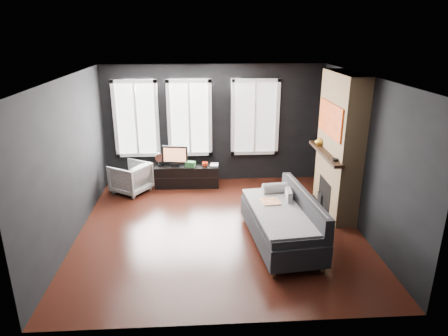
{
  "coord_description": "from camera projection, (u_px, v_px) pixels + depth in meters",
  "views": [
    {
      "loc": [
        -0.32,
        -6.48,
        3.44
      ],
      "look_at": [
        0.1,
        0.3,
        1.05
      ],
      "focal_mm": 32.0,
      "sensor_mm": 36.0,
      "label": 1
    }
  ],
  "objects": [
    {
      "name": "wall_left",
      "position": [
        70.0,
        160.0,
        6.67
      ],
      "size": [
        0.02,
        5.0,
        2.7
      ],
      "primitive_type": "cube",
      "color": "black",
      "rests_on": "ground"
    },
    {
      "name": "monitor",
      "position": [
        175.0,
        155.0,
        8.95
      ],
      "size": [
        0.6,
        0.22,
        0.52
      ],
      "primitive_type": null,
      "rotation": [
        0.0,
        0.0,
        -0.17
      ],
      "color": "black",
      "rests_on": "media_console"
    },
    {
      "name": "mantel_vase",
      "position": [
        319.0,
        141.0,
        7.94
      ],
      "size": [
        0.18,
        0.19,
        0.17
      ],
      "primitive_type": "imported",
      "rotation": [
        0.0,
        0.0,
        0.07
      ],
      "color": "gold",
      "rests_on": "fireplace"
    },
    {
      "name": "stripe_pillow",
      "position": [
        288.0,
        199.0,
        6.91
      ],
      "size": [
        0.1,
        0.34,
        0.34
      ],
      "primitive_type": "cube",
      "rotation": [
        0.0,
        0.0,
        -0.06
      ],
      "color": "gray",
      "rests_on": "sofa"
    },
    {
      "name": "ceiling",
      "position": [
        219.0,
        77.0,
        6.37
      ],
      "size": [
        5.0,
        5.0,
        0.0
      ],
      "primitive_type": "plane",
      "color": "white",
      "rests_on": "ground"
    },
    {
      "name": "wall_back",
      "position": [
        214.0,
        124.0,
        9.17
      ],
      "size": [
        5.0,
        0.02,
        2.7
      ],
      "primitive_type": "cube",
      "color": "black",
      "rests_on": "ground"
    },
    {
      "name": "storage_box",
      "position": [
        190.0,
        164.0,
        8.96
      ],
      "size": [
        0.25,
        0.2,
        0.12
      ],
      "primitive_type": "cube",
      "rotation": [
        0.0,
        0.0,
        -0.35
      ],
      "color": "#2C6930",
      "rests_on": "media_console"
    },
    {
      "name": "mantel_clock",
      "position": [
        335.0,
        160.0,
        7.02
      ],
      "size": [
        0.13,
        0.13,
        0.04
      ],
      "primitive_type": "cylinder",
      "rotation": [
        0.0,
        0.0,
        0.16
      ],
      "color": "black",
      "rests_on": "fireplace"
    },
    {
      "name": "desk_fan",
      "position": [
        160.0,
        159.0,
        9.01
      ],
      "size": [
        0.27,
        0.27,
        0.3
      ],
      "primitive_type": null,
      "rotation": [
        0.0,
        0.0,
        0.31
      ],
      "color": "#999999",
      "rests_on": "media_console"
    },
    {
      "name": "mug",
      "position": [
        205.0,
        164.0,
        8.97
      ],
      "size": [
        0.15,
        0.14,
        0.13
      ],
      "primitive_type": "imported",
      "rotation": [
        0.0,
        0.0,
        -0.37
      ],
      "color": "red",
      "rests_on": "media_console"
    },
    {
      "name": "windows",
      "position": [
        193.0,
        79.0,
        8.77
      ],
      "size": [
        4.0,
        0.16,
        1.76
      ],
      "primitive_type": null,
      "color": "white",
      "rests_on": "wall_back"
    },
    {
      "name": "book",
      "position": [
        210.0,
        160.0,
        9.04
      ],
      "size": [
        0.18,
        0.04,
        0.25
      ],
      "primitive_type": "imported",
      "rotation": [
        0.0,
        0.0,
        -0.11
      ],
      "color": "tan",
      "rests_on": "media_console"
    },
    {
      "name": "floor",
      "position": [
        220.0,
        228.0,
        7.27
      ],
      "size": [
        5.0,
        5.0,
        0.0
      ],
      "primitive_type": "plane",
      "color": "black",
      "rests_on": "ground"
    },
    {
      "name": "sofa",
      "position": [
        281.0,
        219.0,
        6.63
      ],
      "size": [
        1.24,
        2.16,
        0.89
      ],
      "primitive_type": null,
      "rotation": [
        0.0,
        0.0,
        0.1
      ],
      "color": "#242426",
      "rests_on": "floor"
    },
    {
      "name": "armchair",
      "position": [
        131.0,
        176.0,
        8.74
      ],
      "size": [
        0.94,
        0.96,
        0.73
      ],
      "primitive_type": "imported",
      "rotation": [
        0.0,
        0.0,
        -2.15
      ],
      "color": "silver",
      "rests_on": "floor"
    },
    {
      "name": "media_console",
      "position": [
        187.0,
        176.0,
        9.12
      ],
      "size": [
        1.45,
        0.49,
        0.49
      ],
      "primitive_type": null,
      "rotation": [
        0.0,
        0.0,
        -0.03
      ],
      "color": "black",
      "rests_on": "floor"
    },
    {
      "name": "wall_right",
      "position": [
        362.0,
        155.0,
        6.96
      ],
      "size": [
        0.02,
        5.0,
        2.7
      ],
      "primitive_type": "cube",
      "color": "black",
      "rests_on": "ground"
    },
    {
      "name": "fireplace",
      "position": [
        339.0,
        145.0,
        7.52
      ],
      "size": [
        0.7,
        1.62,
        2.7
      ],
      "primitive_type": null,
      "color": "#93724C",
      "rests_on": "floor"
    }
  ]
}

